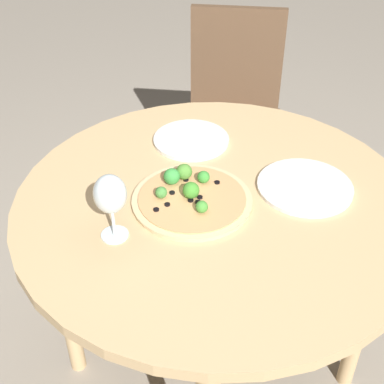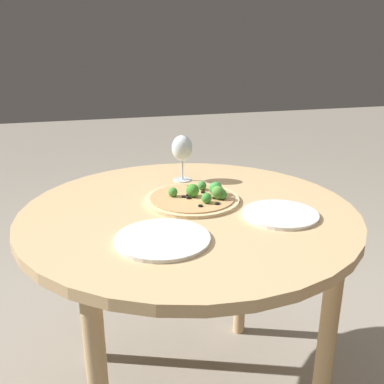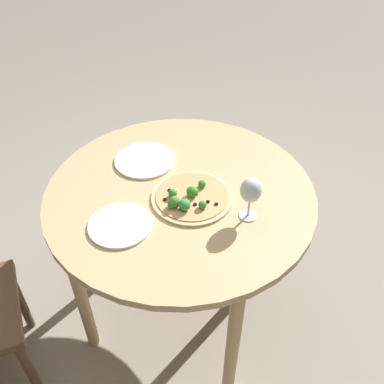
{
  "view_description": "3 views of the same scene",
  "coord_description": "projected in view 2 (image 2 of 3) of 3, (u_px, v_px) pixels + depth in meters",
  "views": [
    {
      "loc": [
        0.75,
        -0.74,
        1.56
      ],
      "look_at": [
        -0.03,
        -0.06,
        0.77
      ],
      "focal_mm": 50.0,
      "sensor_mm": 36.0,
      "label": 1
    },
    {
      "loc": [
        0.31,
        1.16,
        1.21
      ],
      "look_at": [
        -0.03,
        -0.06,
        0.77
      ],
      "focal_mm": 40.0,
      "sensor_mm": 36.0,
      "label": 2
    },
    {
      "loc": [
        -1.12,
        -0.43,
        1.78
      ],
      "look_at": [
        -0.03,
        -0.06,
        0.77
      ],
      "focal_mm": 40.0,
      "sensor_mm": 36.0,
      "label": 3
    }
  ],
  "objects": [
    {
      "name": "dining_table",
      "position": [
        189.0,
        234.0,
        1.32
      ],
      "size": [
        1.01,
        1.01,
        0.74
      ],
      "color": "tan",
      "rests_on": "ground_plane"
    },
    {
      "name": "wine_glass",
      "position": [
        182.0,
        149.0,
        1.51
      ],
      "size": [
        0.07,
        0.07,
        0.17
      ],
      "color": "silver",
      "rests_on": "dining_table"
    },
    {
      "name": "pizza",
      "position": [
        195.0,
        197.0,
        1.34
      ],
      "size": [
        0.3,
        0.3,
        0.06
      ],
      "color": "#DBBC89",
      "rests_on": "dining_table"
    },
    {
      "name": "plate_near",
      "position": [
        163.0,
        239.0,
        1.08
      ],
      "size": [
        0.24,
        0.24,
        0.01
      ],
      "color": "silver",
      "rests_on": "dining_table"
    },
    {
      "name": "plate_far",
      "position": [
        280.0,
        214.0,
        1.23
      ],
      "size": [
        0.22,
        0.22,
        0.01
      ],
      "color": "silver",
      "rests_on": "dining_table"
    }
  ]
}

